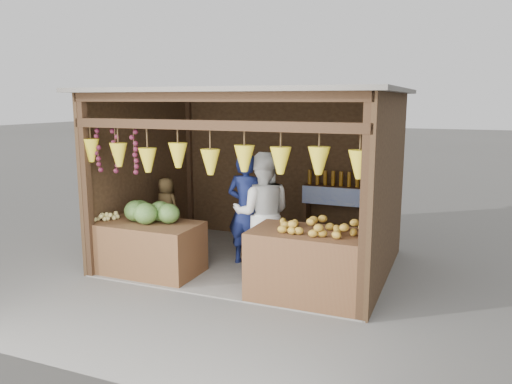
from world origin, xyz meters
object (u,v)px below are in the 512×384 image
at_px(counter_right, 311,266).
at_px(woman_standing, 262,214).
at_px(counter_left, 148,248).
at_px(man_standing, 246,210).
at_px(vendor_seated, 167,206).

bearing_deg(counter_right, woman_standing, 143.73).
bearing_deg(counter_left, woman_standing, 22.09).
relative_size(counter_left, woman_standing, 0.86).
relative_size(counter_left, man_standing, 0.88).
xyz_separation_m(woman_standing, vendor_seated, (-1.90, 0.45, -0.14)).
xyz_separation_m(man_standing, woman_standing, (0.36, -0.25, 0.02)).
xyz_separation_m(counter_left, vendor_seated, (-0.35, 1.08, 0.38)).
bearing_deg(vendor_seated, woman_standing, 176.50).
xyz_separation_m(man_standing, vendor_seated, (-1.54, 0.20, -0.11)).
xyz_separation_m(counter_left, counter_right, (2.48, -0.06, 0.07)).
height_order(woman_standing, vendor_seated, woman_standing).
height_order(counter_right, woman_standing, woman_standing).
bearing_deg(counter_left, counter_right, -1.30).
height_order(man_standing, woman_standing, woman_standing).
relative_size(counter_right, vendor_seated, 1.58).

